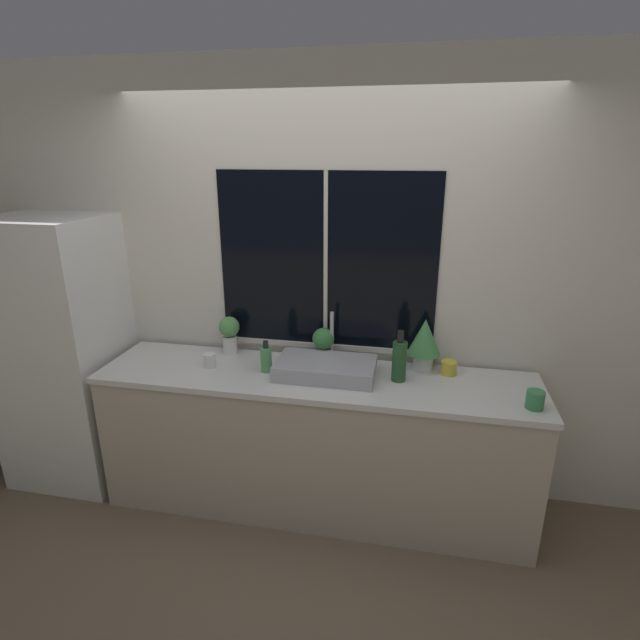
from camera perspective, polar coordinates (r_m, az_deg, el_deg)
ground_plane at (r=3.23m, az=-1.69°, el=-23.25°), size 14.00×14.00×0.00m
wall_back at (r=3.15m, az=0.78°, el=3.82°), size 8.00×0.09×2.70m
wall_left at (r=4.88m, az=-25.63°, el=7.38°), size 0.06×7.00×2.70m
counter at (r=3.19m, az=-0.54°, el=-13.72°), size 2.61×0.61×0.90m
refrigerator at (r=3.73m, az=-27.10°, el=-3.26°), size 0.72×0.69×1.79m
sink at (r=2.96m, az=0.66°, el=-5.47°), size 0.58×0.39×0.33m
potted_plant_left at (r=3.28m, az=-10.31°, el=-1.38°), size 0.13×0.13×0.25m
potted_plant_center at (r=3.12m, az=0.39°, el=-2.56°), size 0.14×0.14×0.22m
potted_plant_right at (r=3.05m, az=11.86°, el=-2.27°), size 0.20×0.20×0.32m
soap_bottle at (r=3.01m, az=-6.18°, el=-4.43°), size 0.07×0.07×0.19m
bottle_tall at (r=2.90m, az=9.05°, el=-4.54°), size 0.08×0.08×0.30m
mug_green at (r=2.82m, az=23.37°, el=-8.36°), size 0.09×0.09×0.10m
mug_white at (r=3.14m, az=-12.50°, el=-4.52°), size 0.07×0.07×0.09m
mug_yellow at (r=3.07m, az=14.49°, el=-5.30°), size 0.09×0.09×0.08m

